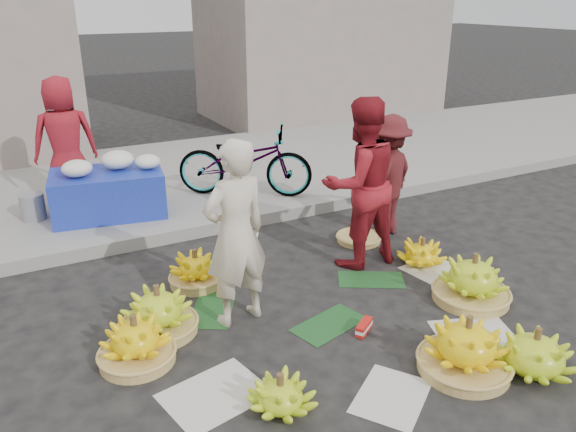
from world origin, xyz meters
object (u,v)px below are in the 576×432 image
flower_table (109,190)px  banana_bunch_0 (136,342)px  vendor_cream (236,234)px  bicycle (245,161)px  banana_bunch_4 (473,280)px

flower_table → banana_bunch_0: bearing=-88.8°
vendor_cream → bicycle: size_ratio=0.90×
banana_bunch_0 → banana_bunch_4: size_ratio=0.73×
vendor_cream → flower_table: size_ratio=1.14×
banana_bunch_0 → banana_bunch_4: (2.98, -0.50, 0.03)m
banana_bunch_0 → bicycle: size_ratio=0.32×
banana_bunch_0 → bicycle: (2.19, 2.88, 0.42)m
vendor_cream → flower_table: vendor_cream is taller
flower_table → bicycle: 1.78m
banana_bunch_4 → bicycle: (-0.79, 3.38, 0.39)m
banana_bunch_4 → vendor_cream: size_ratio=0.49×
banana_bunch_4 → flower_table: (-2.56, 3.49, 0.23)m
vendor_cream → flower_table: (-0.52, 2.79, -0.38)m
banana_bunch_0 → flower_table: size_ratio=0.41×
banana_bunch_4 → flower_table: bearing=126.2°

